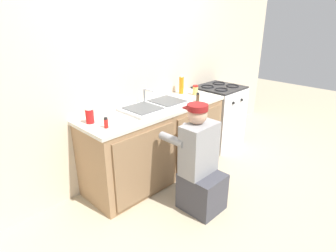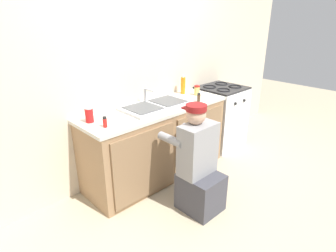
{
  "view_description": "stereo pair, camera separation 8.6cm",
  "coord_description": "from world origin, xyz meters",
  "px_view_note": "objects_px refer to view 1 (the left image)",
  "views": [
    {
      "loc": [
        -2.08,
        -1.95,
        1.89
      ],
      "look_at": [
        0.0,
        0.1,
        0.71
      ],
      "focal_mm": 30.0,
      "sensor_mm": 36.0,
      "label": 1
    },
    {
      "loc": [
        -2.02,
        -2.01,
        1.89
      ],
      "look_at": [
        0.0,
        0.1,
        0.71
      ],
      "focal_mm": 30.0,
      "sensor_mm": 36.0,
      "label": 2
    }
  ],
  "objects_px": {
    "sink_double_basin": "(155,105)",
    "stove_range": "(218,116)",
    "spice_bottle_pepper": "(198,97)",
    "soda_cup_red": "(90,116)",
    "spice_bottle_red": "(106,123)",
    "plumber_person": "(200,168)",
    "soap_bottle_orange": "(181,85)",
    "condiment_jar": "(195,90)"
  },
  "relations": [
    {
      "from": "sink_double_basin",
      "to": "stove_range",
      "type": "relative_size",
      "value": 0.88
    },
    {
      "from": "spice_bottle_pepper",
      "to": "soda_cup_red",
      "type": "bearing_deg",
      "value": 167.49
    },
    {
      "from": "stove_range",
      "to": "spice_bottle_red",
      "type": "relative_size",
      "value": 8.7
    },
    {
      "from": "plumber_person",
      "to": "soda_cup_red",
      "type": "relative_size",
      "value": 7.26
    },
    {
      "from": "stove_range",
      "to": "spice_bottle_red",
      "type": "distance_m",
      "value": 2.08
    },
    {
      "from": "sink_double_basin",
      "to": "soap_bottle_orange",
      "type": "distance_m",
      "value": 0.67
    },
    {
      "from": "soda_cup_red",
      "to": "condiment_jar",
      "type": "bearing_deg",
      "value": -3.32
    },
    {
      "from": "plumber_person",
      "to": "spice_bottle_pepper",
      "type": "xyz_separation_m",
      "value": [
        0.64,
        0.57,
        0.48
      ]
    },
    {
      "from": "stove_range",
      "to": "plumber_person",
      "type": "distance_m",
      "value": 1.59
    },
    {
      "from": "condiment_jar",
      "to": "spice_bottle_pepper",
      "type": "xyz_separation_m",
      "value": [
        -0.2,
        -0.2,
        -0.01
      ]
    },
    {
      "from": "condiment_jar",
      "to": "soda_cup_red",
      "type": "bearing_deg",
      "value": 176.68
    },
    {
      "from": "plumber_person",
      "to": "soda_cup_red",
      "type": "xyz_separation_m",
      "value": [
        -0.66,
        0.86,
        0.5
      ]
    },
    {
      "from": "stove_range",
      "to": "plumber_person",
      "type": "relative_size",
      "value": 0.83
    },
    {
      "from": "sink_double_basin",
      "to": "spice_bottle_red",
      "type": "distance_m",
      "value": 0.76
    },
    {
      "from": "sink_double_basin",
      "to": "spice_bottle_red",
      "type": "relative_size",
      "value": 7.62
    },
    {
      "from": "sink_double_basin",
      "to": "soda_cup_red",
      "type": "height_order",
      "value": "sink_double_basin"
    },
    {
      "from": "stove_range",
      "to": "soda_cup_red",
      "type": "relative_size",
      "value": 6.01
    },
    {
      "from": "stove_range",
      "to": "spice_bottle_red",
      "type": "height_order",
      "value": "spice_bottle_red"
    },
    {
      "from": "soda_cup_red",
      "to": "soap_bottle_orange",
      "type": "xyz_separation_m",
      "value": [
        1.43,
        0.09,
        0.04
      ]
    },
    {
      "from": "stove_range",
      "to": "soap_bottle_orange",
      "type": "bearing_deg",
      "value": 163.92
    },
    {
      "from": "soda_cup_red",
      "to": "spice_bottle_pepper",
      "type": "relative_size",
      "value": 1.45
    },
    {
      "from": "sink_double_basin",
      "to": "soap_bottle_orange",
      "type": "bearing_deg",
      "value": 15.7
    },
    {
      "from": "spice_bottle_red",
      "to": "stove_range",
      "type": "bearing_deg",
      "value": 3.57
    },
    {
      "from": "condiment_jar",
      "to": "spice_bottle_red",
      "type": "height_order",
      "value": "condiment_jar"
    },
    {
      "from": "stove_range",
      "to": "condiment_jar",
      "type": "bearing_deg",
      "value": 179.42
    },
    {
      "from": "soap_bottle_orange",
      "to": "stove_range",
      "type": "bearing_deg",
      "value": -16.08
    },
    {
      "from": "sink_double_basin",
      "to": "spice_bottle_red",
      "type": "bearing_deg",
      "value": -170.3
    },
    {
      "from": "spice_bottle_pepper",
      "to": "soap_bottle_orange",
      "type": "distance_m",
      "value": 0.4
    },
    {
      "from": "condiment_jar",
      "to": "spice_bottle_red",
      "type": "relative_size",
      "value": 1.22
    },
    {
      "from": "plumber_person",
      "to": "spice_bottle_red",
      "type": "bearing_deg",
      "value": 134.21
    },
    {
      "from": "stove_range",
      "to": "sink_double_basin",
      "type": "bearing_deg",
      "value": 179.9
    },
    {
      "from": "spice_bottle_red",
      "to": "plumber_person",
      "type": "bearing_deg",
      "value": -45.79
    },
    {
      "from": "spice_bottle_red",
      "to": "soda_cup_red",
      "type": "bearing_deg",
      "value": 99.95
    },
    {
      "from": "soda_cup_red",
      "to": "condiment_jar",
      "type": "xyz_separation_m",
      "value": [
        1.51,
        -0.09,
        -0.01
      ]
    },
    {
      "from": "soda_cup_red",
      "to": "spice_bottle_red",
      "type": "bearing_deg",
      "value": -80.05
    },
    {
      "from": "plumber_person",
      "to": "soap_bottle_orange",
      "type": "distance_m",
      "value": 1.33
    },
    {
      "from": "spice_bottle_red",
      "to": "soap_bottle_orange",
      "type": "bearing_deg",
      "value": 12.5
    },
    {
      "from": "soda_cup_red",
      "to": "spice_bottle_red",
      "type": "height_order",
      "value": "soda_cup_red"
    },
    {
      "from": "stove_range",
      "to": "spice_bottle_red",
      "type": "bearing_deg",
      "value": -176.43
    },
    {
      "from": "sink_double_basin",
      "to": "condiment_jar",
      "type": "height_order",
      "value": "sink_double_basin"
    },
    {
      "from": "sink_double_basin",
      "to": "soda_cup_red",
      "type": "distance_m",
      "value": 0.8
    },
    {
      "from": "plumber_person",
      "to": "condiment_jar",
      "type": "relative_size",
      "value": 8.63
    }
  ]
}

